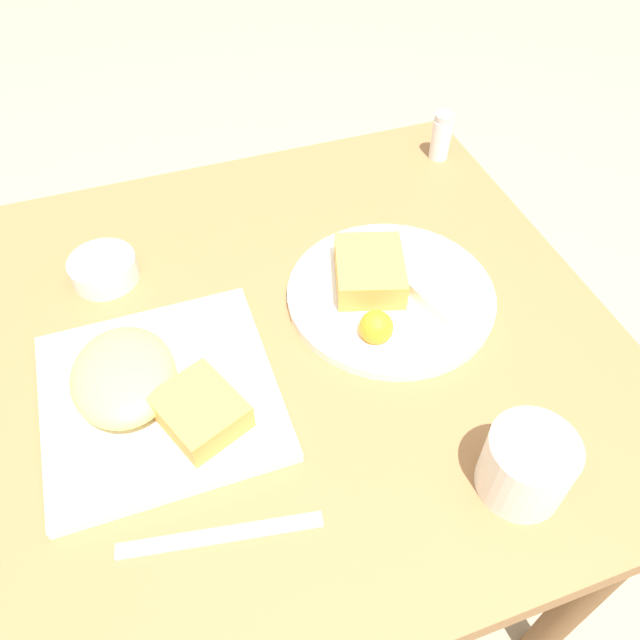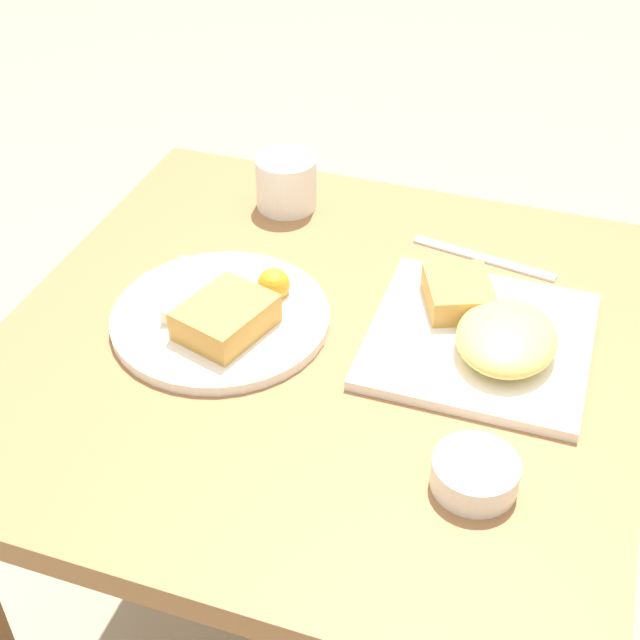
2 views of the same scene
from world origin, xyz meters
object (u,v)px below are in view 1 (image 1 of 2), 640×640
(plate_square_near, at_px, (151,390))
(butter_knife, at_px, (221,535))
(salt_shaker, at_px, (441,139))
(coffee_mug, at_px, (526,465))
(plate_oval_far, at_px, (388,290))
(sauce_ramekin, at_px, (104,269))

(plate_square_near, xyz_separation_m, butter_knife, (0.19, 0.04, -0.02))
(salt_shaker, bearing_deg, coffee_mug, -18.35)
(salt_shaker, distance_m, butter_knife, 0.73)
(plate_square_near, height_order, plate_oval_far, plate_square_near)
(salt_shaker, relative_size, butter_knife, 0.39)
(butter_knife, xyz_separation_m, coffee_mug, (0.05, 0.31, 0.04))
(butter_knife, bearing_deg, plate_square_near, 110.63)
(sauce_ramekin, distance_m, coffee_mug, 0.60)
(salt_shaker, bearing_deg, sauce_ramekin, -78.63)
(plate_oval_far, bearing_deg, coffee_mug, 4.38)
(salt_shaker, relative_size, coffee_mug, 0.88)
(sauce_ramekin, bearing_deg, plate_square_near, 7.52)
(sauce_ramekin, bearing_deg, plate_oval_far, 65.18)
(plate_square_near, relative_size, butter_knife, 1.29)
(plate_square_near, bearing_deg, plate_oval_far, 100.95)
(sauce_ramekin, xyz_separation_m, salt_shaker, (-0.12, 0.57, 0.02))
(plate_oval_far, xyz_separation_m, butter_knife, (0.25, -0.29, -0.01))
(sauce_ramekin, relative_size, salt_shaker, 1.13)
(butter_knife, relative_size, coffee_mug, 2.26)
(plate_square_near, relative_size, plate_oval_far, 0.96)
(sauce_ramekin, bearing_deg, coffee_mug, 39.36)
(plate_square_near, height_order, butter_knife, plate_square_near)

